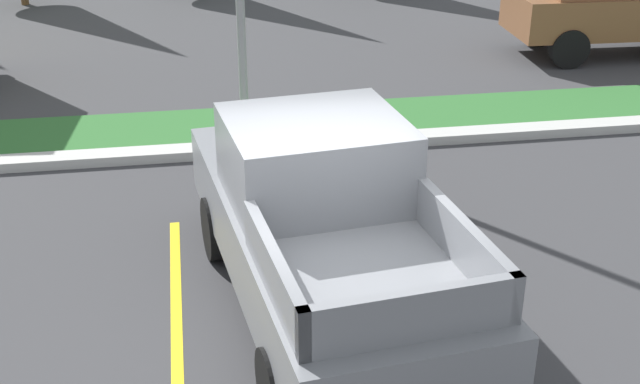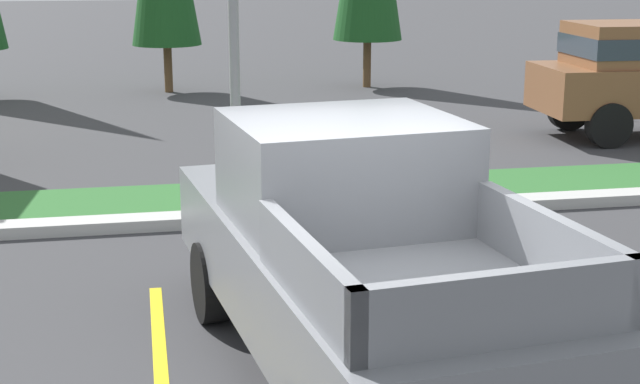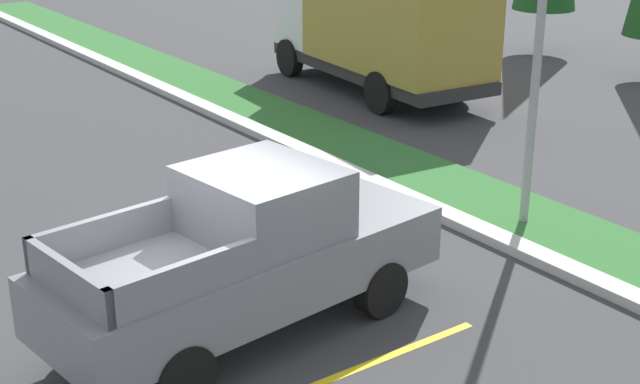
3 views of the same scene
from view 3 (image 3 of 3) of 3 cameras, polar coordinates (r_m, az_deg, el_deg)
ground_plane at (r=11.50m, az=-6.74°, el=-9.00°), size 120.00×120.00×0.00m
parking_line_near at (r=12.77m, az=-8.28°, el=-5.87°), size 0.12×4.80×0.01m
parking_line_far at (r=10.45m, az=-0.15°, el=-12.15°), size 0.12×4.80×0.01m
curb_strip at (r=14.25m, az=11.08°, el=-2.81°), size 56.00×0.40×0.15m
grass_median at (r=15.04m, az=13.98°, el=-1.96°), size 56.00×1.80×0.06m
pickup_truck_main at (r=11.12m, az=-4.60°, el=-3.97°), size 2.51×5.42×2.10m
cargo_truck_distant at (r=22.56m, az=3.92°, el=10.91°), size 6.98×3.01×3.40m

